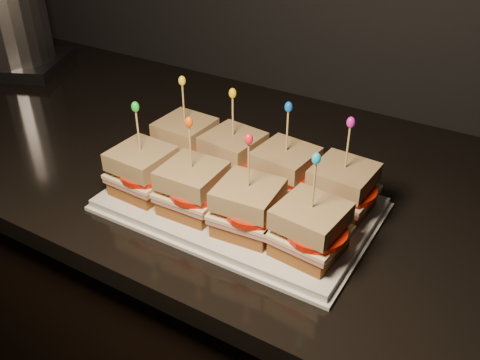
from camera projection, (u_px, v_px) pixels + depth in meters
The scene contains 62 objects.
granite_slab at pixel (321, 196), 0.93m from camera, with size 2.44×0.69×0.04m, color black.
platter at pixel (240, 204), 0.86m from camera, with size 0.41×0.26×0.02m, color silver.
platter_rim at pixel (240, 207), 0.87m from camera, with size 0.43×0.27×0.01m, color silver.
sandwich_0_bread_bot at pixel (187, 154), 0.96m from camera, with size 0.08×0.08×0.02m, color #573516.
sandwich_0_ham at pixel (186, 146), 0.95m from camera, with size 0.09×0.09×0.01m, color #C26262.
sandwich_0_cheese at pixel (186, 142), 0.95m from camera, with size 0.10×0.09×0.01m, color #FEE3A7.
sandwich_0_tomato at pixel (189, 142), 0.93m from camera, with size 0.08×0.08×0.01m, color red.
sandwich_0_bread_top at pixel (185, 129), 0.93m from camera, with size 0.09×0.09×0.03m, color #5A2D11.
sandwich_0_pick at pixel (184, 106), 0.91m from camera, with size 0.00×0.00×0.09m, color tan.
sandwich_0_frill at pixel (182, 81), 0.88m from camera, with size 0.01×0.01×0.02m, color yellow.
sandwich_1_bread_bot at pixel (233, 168), 0.92m from camera, with size 0.08×0.08×0.02m, color #573516.
sandwich_1_ham at pixel (233, 160), 0.91m from camera, with size 0.09×0.09×0.01m, color #C26262.
sandwich_1_cheese at pixel (233, 157), 0.90m from camera, with size 0.10×0.09×0.01m, color #FEE3A7.
sandwich_1_tomato at pixel (237, 156), 0.89m from camera, with size 0.08×0.08×0.01m, color red.
sandwich_1_bread_top at pixel (233, 143), 0.89m from camera, with size 0.09×0.09×0.03m, color #5A2D11.
sandwich_1_pick at pixel (233, 119), 0.87m from camera, with size 0.00×0.00×0.09m, color tan.
sandwich_1_frill at pixel (233, 93), 0.84m from camera, with size 0.01×0.01×0.02m, color #EAAD0E.
sandwich_2_bread_bot at pixel (284, 185), 0.87m from camera, with size 0.08×0.08×0.02m, color #573516.
sandwich_2_ham at pixel (285, 176), 0.87m from camera, with size 0.09×0.09×0.01m, color #C26262.
sandwich_2_cheese at pixel (285, 173), 0.86m from camera, with size 0.10×0.09×0.01m, color #FEE3A7.
sandwich_2_tomato at pixel (290, 173), 0.85m from camera, with size 0.08×0.08×0.01m, color red.
sandwich_2_bread_top at pixel (286, 159), 0.85m from camera, with size 0.09×0.09×0.03m, color #5A2D11.
sandwich_2_pick at pixel (287, 134), 0.82m from camera, with size 0.00×0.00×0.09m, color tan.
sandwich_2_frill at pixel (288, 107), 0.80m from camera, with size 0.01×0.01×0.02m, color blue.
sandwich_3_bread_bot at pixel (341, 202), 0.83m from camera, with size 0.08×0.08×0.02m, color #573516.
sandwich_3_ham at pixel (342, 194), 0.82m from camera, with size 0.09×0.09×0.01m, color #C26262.
sandwich_3_cheese at pixel (342, 190), 0.82m from camera, with size 0.10×0.09×0.01m, color #FEE3A7.
sandwich_3_tomato at pixel (349, 190), 0.81m from camera, with size 0.08×0.08×0.01m, color red.
sandwich_3_bread_top at pixel (344, 176), 0.80m from camera, with size 0.09×0.09×0.03m, color #5A2D11.
sandwich_3_pick at pixel (347, 150), 0.78m from camera, with size 0.00×0.00×0.09m, color tan.
sandwich_3_frill at pixel (351, 122), 0.76m from camera, with size 0.01×0.01×0.02m, color #C81899.
sandwich_4_bread_bot at pixel (144, 184), 0.87m from camera, with size 0.08×0.08×0.02m, color #573516.
sandwich_4_ham at pixel (143, 176), 0.87m from camera, with size 0.09×0.09×0.01m, color #C26262.
sandwich_4_cheese at pixel (143, 173), 0.86m from camera, with size 0.10×0.09×0.01m, color #FEE3A7.
sandwich_4_tomato at pixel (146, 172), 0.85m from camera, with size 0.08×0.08×0.01m, color red.
sandwich_4_bread_top at pixel (141, 158), 0.85m from camera, with size 0.09×0.09×0.03m, color #5A2D11.
sandwich_4_pick at pixel (138, 133), 0.82m from camera, with size 0.00×0.00×0.09m, color tan.
sandwich_4_frill at pixel (135, 107), 0.80m from camera, with size 0.01×0.01×0.02m, color green.
sandwich_5_bread_bot at pixel (193, 202), 0.83m from camera, with size 0.08×0.08×0.02m, color #573516.
sandwich_5_ham at pixel (193, 194), 0.82m from camera, with size 0.09×0.09×0.01m, color #C26262.
sandwich_5_cheese at pixel (193, 190), 0.82m from camera, with size 0.10×0.09×0.01m, color #FEE3A7.
sandwich_5_tomato at pixel (197, 190), 0.81m from camera, with size 0.08×0.08×0.01m, color red.
sandwich_5_bread_top at pixel (192, 176), 0.80m from camera, with size 0.09×0.09×0.03m, color #5A2D11.
sandwich_5_pick at pixel (190, 150), 0.78m from camera, with size 0.00×0.00×0.09m, color tan.
sandwich_5_frill at pixel (189, 122), 0.76m from camera, with size 0.01×0.01×0.02m, color #EA5109.
sandwich_6_bread_bot at pixel (248, 222), 0.79m from camera, with size 0.08×0.08×0.02m, color #573516.
sandwich_6_ham at pixel (248, 214), 0.78m from camera, with size 0.09×0.09×0.01m, color #C26262.
sandwich_6_cheese at pixel (248, 210), 0.78m from camera, with size 0.10×0.09×0.01m, color #FEE3A7.
sandwich_6_tomato at pixel (253, 210), 0.76m from camera, with size 0.08×0.08×0.01m, color red.
sandwich_6_bread_top at pixel (248, 195), 0.76m from camera, with size 0.09×0.09×0.03m, color #5A2D11.
sandwich_6_pick at pixel (248, 168), 0.74m from camera, with size 0.00×0.00×0.09m, color tan.
sandwich_6_frill at pixel (249, 139), 0.71m from camera, with size 0.01×0.01×0.02m, color red.
sandwich_7_bread_bot at pixel (309, 244), 0.75m from camera, with size 0.08×0.08×0.02m, color #573516.
sandwich_7_ham at pixel (309, 235), 0.74m from camera, with size 0.09×0.09×0.01m, color #C26262.
sandwich_7_cheese at pixel (310, 231), 0.73m from camera, with size 0.10×0.09×0.01m, color #FEE3A7.
sandwich_7_tomato at pixel (316, 232), 0.72m from camera, with size 0.08×0.08×0.01m, color red.
sandwich_7_bread_top at pixel (311, 216), 0.72m from camera, with size 0.09×0.09×0.03m, color #5A2D11.
sandwich_7_pick at pixel (314, 188), 0.70m from camera, with size 0.00×0.00×0.09m, color tan.
sandwich_7_frill at pixel (316, 159), 0.67m from camera, with size 0.01×0.01×0.02m, color #13A1C1.
appliance_base at pixel (17, 63), 1.38m from camera, with size 0.24×0.20×0.03m, color #262628.
appliance_body at pixel (3, 7), 1.30m from camera, with size 0.20×0.20×0.26m, color silver.
appliance at pixel (4, 9), 1.30m from camera, with size 0.24×0.20×0.31m, color silver, non-canonical shape.
Camera 1 is at (-0.26, 0.94, 1.44)m, focal length 40.00 mm.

